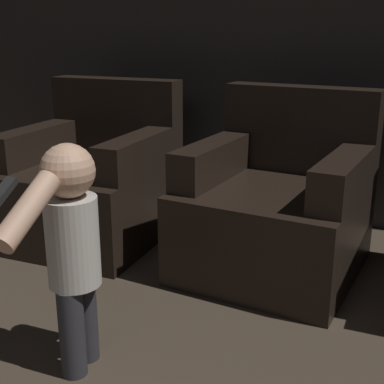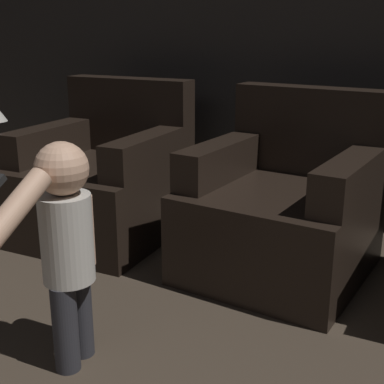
% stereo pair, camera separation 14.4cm
% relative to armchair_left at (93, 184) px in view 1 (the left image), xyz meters
% --- Properties ---
extents(wall_back, '(8.40, 0.05, 2.60)m').
position_rel_armchair_left_xyz_m(wall_back, '(0.93, 0.83, 0.97)').
color(wall_back, '#33302D').
rests_on(wall_back, ground_plane).
extents(armchair_left, '(0.86, 0.92, 0.93)m').
position_rel_armchair_left_xyz_m(armchair_left, '(0.00, 0.00, 0.00)').
color(armchair_left, black).
rests_on(armchair_left, ground_plane).
extents(armchair_middle, '(0.92, 0.97, 0.93)m').
position_rel_armchair_left_xyz_m(armchair_middle, '(1.14, -0.00, 0.00)').
color(armchair_middle, black).
rests_on(armchair_middle, ground_plane).
extents(person_toddler, '(0.19, 0.59, 0.86)m').
position_rel_armchair_left_xyz_m(person_toddler, '(0.69, -1.17, 0.18)').
color(person_toddler, '#28282D').
rests_on(person_toddler, ground_plane).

